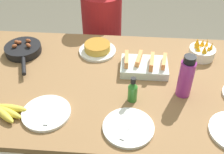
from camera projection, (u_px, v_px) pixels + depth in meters
The scene contains 11 objects.
dining_table at pixel (112, 92), 1.67m from camera, with size 1.73×1.00×0.73m.
banana_bunch at pixel (6, 111), 1.41m from camera, with size 0.19×0.14×0.04m.
melon_tray at pixel (144, 66), 1.67m from camera, with size 0.28×0.19×0.10m.
skillet at pixel (23, 50), 1.81m from camera, with size 0.23×0.38×0.08m.
frittata_plate_side at pixel (97, 48), 1.82m from camera, with size 0.24×0.24×0.06m.
empty_plate_far_left at pixel (46, 113), 1.41m from camera, with size 0.25×0.25×0.02m.
empty_plate_far_right at pixel (128, 127), 1.34m from camera, with size 0.25×0.25×0.02m.
fruit_bowl_mango at pixel (202, 51), 1.77m from camera, with size 0.16×0.16×0.12m.
water_bottle at pixel (186, 77), 1.46m from camera, with size 0.08×0.08×0.25m.
hot_sauce_bottle at pixel (133, 91), 1.45m from camera, with size 0.05×0.05×0.15m.
person_figure at pixel (102, 43), 2.35m from camera, with size 0.34×0.34×1.19m.
Camera 1 is at (0.10, -1.22, 1.78)m, focal length 45.00 mm.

